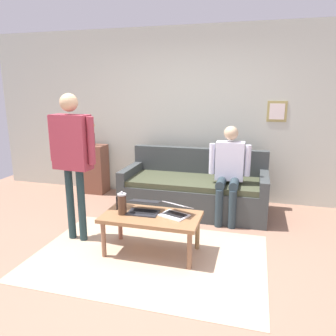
{
  "coord_description": "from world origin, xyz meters",
  "views": [
    {
      "loc": [
        -1.03,
        2.97,
        1.75
      ],
      "look_at": [
        -0.0,
        -0.79,
        0.8
      ],
      "focal_mm": 34.67,
      "sensor_mm": 36.0,
      "label": 1
    }
  ],
  "objects_px": {
    "coffee_table": "(151,220)",
    "french_press": "(122,204)",
    "couch": "(195,190)",
    "side_shelf": "(94,169)",
    "laptop_left": "(175,212)",
    "flower_vase": "(93,135)",
    "person_standing": "(72,149)",
    "laptop_center": "(144,208)",
    "person_seated": "(229,168)"
  },
  "relations": [
    {
      "from": "coffee_table",
      "to": "french_press",
      "type": "xyz_separation_m",
      "value": [
        0.31,
        0.05,
        0.17
      ]
    },
    {
      "from": "couch",
      "to": "side_shelf",
      "type": "distance_m",
      "value": 1.89
    },
    {
      "from": "laptop_left",
      "to": "side_shelf",
      "type": "bearing_deg",
      "value": -42.81
    },
    {
      "from": "couch",
      "to": "flower_vase",
      "type": "xyz_separation_m",
      "value": [
        1.83,
        -0.4,
        0.7
      ]
    },
    {
      "from": "couch",
      "to": "person_standing",
      "type": "relative_size",
      "value": 1.2
    },
    {
      "from": "coffee_table",
      "to": "french_press",
      "type": "relative_size",
      "value": 4.03
    },
    {
      "from": "laptop_left",
      "to": "laptop_center",
      "type": "relative_size",
      "value": 1.07
    },
    {
      "from": "coffee_table",
      "to": "french_press",
      "type": "bearing_deg",
      "value": 9.32
    },
    {
      "from": "couch",
      "to": "person_standing",
      "type": "height_order",
      "value": "person_standing"
    },
    {
      "from": "french_press",
      "to": "person_seated",
      "type": "relative_size",
      "value": 0.2
    },
    {
      "from": "coffee_table",
      "to": "side_shelf",
      "type": "xyz_separation_m",
      "value": [
        1.63,
        -1.81,
        0.03
      ]
    },
    {
      "from": "coffee_table",
      "to": "person_standing",
      "type": "xyz_separation_m",
      "value": [
        0.96,
        -0.09,
        0.71
      ]
    },
    {
      "from": "person_standing",
      "to": "flower_vase",
      "type": "bearing_deg",
      "value": -68.78
    },
    {
      "from": "couch",
      "to": "laptop_left",
      "type": "bearing_deg",
      "value": 91.78
    },
    {
      "from": "french_press",
      "to": "person_standing",
      "type": "distance_m",
      "value": 0.85
    },
    {
      "from": "couch",
      "to": "person_standing",
      "type": "xyz_separation_m",
      "value": [
        1.17,
        1.31,
        0.79
      ]
    },
    {
      "from": "person_standing",
      "to": "person_seated",
      "type": "relative_size",
      "value": 1.34
    },
    {
      "from": "laptop_left",
      "to": "person_seated",
      "type": "height_order",
      "value": "person_seated"
    },
    {
      "from": "laptop_center",
      "to": "french_press",
      "type": "bearing_deg",
      "value": 28.7
    },
    {
      "from": "coffee_table",
      "to": "laptop_left",
      "type": "height_order",
      "value": "laptop_left"
    },
    {
      "from": "laptop_left",
      "to": "person_seated",
      "type": "bearing_deg",
      "value": -112.57
    },
    {
      "from": "french_press",
      "to": "flower_vase",
      "type": "relative_size",
      "value": 0.59
    },
    {
      "from": "laptop_left",
      "to": "person_seated",
      "type": "xyz_separation_m",
      "value": [
        -0.46,
        -1.11,
        0.25
      ]
    },
    {
      "from": "side_shelf",
      "to": "coffee_table",
      "type": "bearing_deg",
      "value": 132.0
    },
    {
      "from": "french_press",
      "to": "person_standing",
      "type": "bearing_deg",
      "value": -12.21
    },
    {
      "from": "coffee_table",
      "to": "flower_vase",
      "type": "bearing_deg",
      "value": -48.01
    },
    {
      "from": "side_shelf",
      "to": "flower_vase",
      "type": "bearing_deg",
      "value": 136.28
    },
    {
      "from": "laptop_center",
      "to": "laptop_left",
      "type": "bearing_deg",
      "value": -178.57
    },
    {
      "from": "laptop_left",
      "to": "flower_vase",
      "type": "distance_m",
      "value": 2.61
    },
    {
      "from": "side_shelf",
      "to": "person_standing",
      "type": "xyz_separation_m",
      "value": [
        -0.67,
        1.72,
        0.68
      ]
    },
    {
      "from": "flower_vase",
      "to": "person_seated",
      "type": "bearing_deg",
      "value": 164.87
    },
    {
      "from": "couch",
      "to": "person_seated",
      "type": "relative_size",
      "value": 1.61
    },
    {
      "from": "french_press",
      "to": "person_standing",
      "type": "xyz_separation_m",
      "value": [
        0.65,
        -0.14,
        0.54
      ]
    },
    {
      "from": "laptop_center",
      "to": "side_shelf",
      "type": "xyz_separation_m",
      "value": [
        1.52,
        -1.75,
        -0.07
      ]
    },
    {
      "from": "person_standing",
      "to": "laptop_center",
      "type": "bearing_deg",
      "value": 178.15
    },
    {
      "from": "person_seated",
      "to": "couch",
      "type": "bearing_deg",
      "value": -24.34
    },
    {
      "from": "coffee_table",
      "to": "side_shelf",
      "type": "bearing_deg",
      "value": -48.0
    },
    {
      "from": "person_standing",
      "to": "person_seated",
      "type": "xyz_separation_m",
      "value": [
        -1.67,
        -1.09,
        -0.37
      ]
    },
    {
      "from": "laptop_center",
      "to": "person_standing",
      "type": "relative_size",
      "value": 0.2
    },
    {
      "from": "laptop_left",
      "to": "french_press",
      "type": "height_order",
      "value": "french_press"
    },
    {
      "from": "laptop_left",
      "to": "french_press",
      "type": "relative_size",
      "value": 1.4
    },
    {
      "from": "couch",
      "to": "french_press",
      "type": "relative_size",
      "value": 7.9
    },
    {
      "from": "laptop_left",
      "to": "laptop_center",
      "type": "distance_m",
      "value": 0.36
    },
    {
      "from": "side_shelf",
      "to": "flower_vase",
      "type": "xyz_separation_m",
      "value": [
        -0.0,
        0.0,
        0.59
      ]
    },
    {
      "from": "coffee_table",
      "to": "flower_vase",
      "type": "distance_m",
      "value": 2.51
    },
    {
      "from": "side_shelf",
      "to": "person_standing",
      "type": "bearing_deg",
      "value": 111.28
    },
    {
      "from": "laptop_left",
      "to": "person_standing",
      "type": "distance_m",
      "value": 1.36
    },
    {
      "from": "flower_vase",
      "to": "person_seated",
      "type": "relative_size",
      "value": 0.34
    },
    {
      "from": "laptop_left",
      "to": "couch",
      "type": "bearing_deg",
      "value": -88.22
    },
    {
      "from": "couch",
      "to": "side_shelf",
      "type": "relative_size",
      "value": 2.48
    }
  ]
}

